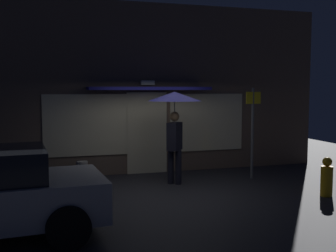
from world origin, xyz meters
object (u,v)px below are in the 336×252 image
Objects in this scene: person_with_umbrella at (175,109)px; street_sign_post at (253,127)px; fire_hydrant at (327,178)px; sidewalk_bollard at (82,172)px.

street_sign_post is (2.08, 0.02, -0.50)m from person_with_umbrella.
person_with_umbrella is at bearing 144.18° from fire_hydrant.
sidewalk_bollard is at bearing 169.62° from street_sign_post.
fire_hydrant is (0.69, -2.02, -0.92)m from street_sign_post.
fire_hydrant is at bearing -29.70° from sidewalk_bollard.
fire_hydrant is at bearing -87.90° from person_with_umbrella.
street_sign_post is 2.74× the size of fire_hydrant.
fire_hydrant is (4.89, -2.79, 0.13)m from sidewalk_bollard.
person_with_umbrella is 2.74m from sidewalk_bollard.
street_sign_post is 2.33m from fire_hydrant.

